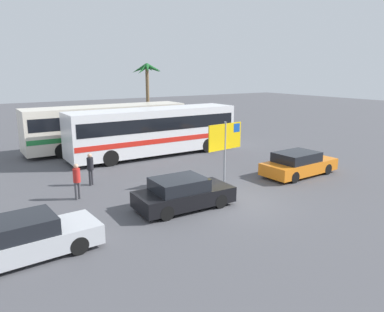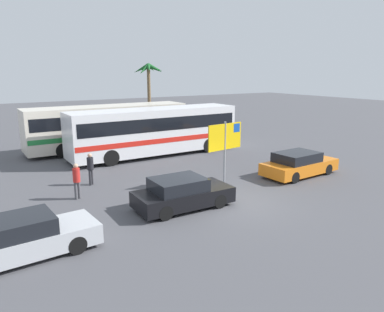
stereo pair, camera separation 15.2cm
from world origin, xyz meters
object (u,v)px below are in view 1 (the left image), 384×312
ferry_sign (226,139)px  car_black (183,193)px  car_silver (22,239)px  bus_rear_coach (107,125)px  pedestrian_near_sign (90,167)px  bus_front_coach (154,129)px  car_orange (298,164)px  pedestrian_by_bus (77,179)px

ferry_sign → car_black: 4.31m
ferry_sign → car_silver: (-9.92, -2.73, -1.69)m
bus_rear_coach → pedestrian_near_sign: (-3.86, -7.97, -0.83)m
bus_front_coach → ferry_sign: bearing=-89.9°
bus_rear_coach → car_silver: bus_rear_coach is taller
bus_rear_coach → pedestrian_near_sign: bus_rear_coach is taller
bus_front_coach → car_black: 10.23m
bus_front_coach → bus_rear_coach: 4.14m
car_orange → car_black: bearing=-176.9°
car_black → car_silver: size_ratio=0.91×
car_black → pedestrian_by_bus: pedestrian_by_bus is taller
car_black → car_silver: bearing=-169.8°
pedestrian_by_bus → ferry_sign: bearing=-128.5°
bus_rear_coach → pedestrian_near_sign: bearing=-115.8°
car_black → pedestrian_near_sign: 5.68m
pedestrian_near_sign → car_black: bearing=-20.2°
ferry_sign → pedestrian_near_sign: size_ratio=1.96×
car_orange → car_black: size_ratio=1.10×
bus_rear_coach → bus_front_coach: bearing=-62.2°
pedestrian_near_sign → bus_front_coach: bearing=83.2°
ferry_sign → car_silver: 10.42m
bus_rear_coach → ferry_sign: size_ratio=3.62×
bus_rear_coach → ferry_sign: ferry_sign is taller
bus_rear_coach → car_silver: (-7.96, -14.18, -1.15)m
bus_rear_coach → car_silver: bearing=-119.3°
bus_front_coach → bus_rear_coach: size_ratio=1.00×
ferry_sign → bus_rear_coach: bearing=92.3°
pedestrian_by_bus → pedestrian_near_sign: bearing=-58.3°
ferry_sign → car_orange: bearing=-19.4°
pedestrian_by_bus → pedestrian_near_sign: pedestrian_by_bus is taller
bus_rear_coach → car_orange: bus_rear_coach is taller
bus_rear_coach → pedestrian_by_bus: 10.96m
pedestrian_near_sign → ferry_sign: bearing=15.6°
ferry_sign → pedestrian_by_bus: ferry_sign is taller
ferry_sign → car_black: ferry_sign is taller
bus_front_coach → pedestrian_by_bus: bus_front_coach is taller
bus_front_coach → pedestrian_near_sign: size_ratio=7.09×
pedestrian_by_bus → bus_front_coach: bearing=-73.5°
car_black → pedestrian_by_bus: size_ratio=2.53×
car_orange → car_silver: 14.40m
bus_rear_coach → car_orange: 13.95m
car_black → pedestrian_by_bus: bearing=135.7°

